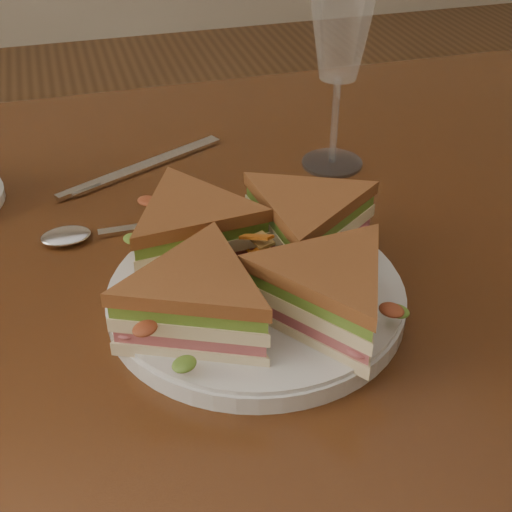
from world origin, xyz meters
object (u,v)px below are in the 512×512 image
object	(u,v)px
sandwich_wedges	(256,261)
wine_glass	(341,32)
spoon	(91,234)
knife	(137,170)
table	(196,320)
plate	(256,297)

from	to	relation	value
sandwich_wedges	wine_glass	bearing A→B (deg)	55.11
spoon	wine_glass	distance (m)	0.32
wine_glass	sandwich_wedges	bearing A→B (deg)	-124.89
spoon	wine_glass	size ratio (longest dim) A/B	0.87
knife	table	bearing A→B (deg)	-105.25
table	spoon	world-z (taller)	spoon
table	sandwich_wedges	distance (m)	0.18
wine_glass	knife	bearing A→B (deg)	168.09
plate	wine_glass	bearing A→B (deg)	55.11
sandwich_wedges	knife	xyz separation A→B (m)	(-0.06, 0.27, -0.04)
plate	knife	size ratio (longest dim) A/B	1.26
knife	wine_glass	bearing A→B (deg)	-37.98
plate	sandwich_wedges	world-z (taller)	sandwich_wedges
table	plate	world-z (taller)	plate
table	spoon	xyz separation A→B (m)	(-0.09, 0.03, 0.10)
table	sandwich_wedges	xyz separation A→B (m)	(0.03, -0.11, 0.14)
knife	wine_glass	size ratio (longest dim) A/B	0.94
sandwich_wedges	spoon	distance (m)	0.19
plate	spoon	world-z (taller)	plate
spoon	sandwich_wedges	bearing A→B (deg)	-48.91
sandwich_wedges	spoon	xyz separation A→B (m)	(-0.13, 0.14, -0.04)
plate	sandwich_wedges	size ratio (longest dim) A/B	0.82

